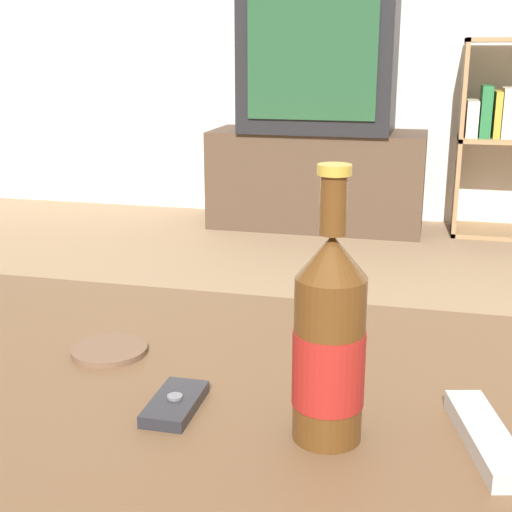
{
  "coord_description": "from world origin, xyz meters",
  "views": [
    {
      "loc": [
        0.26,
        -0.73,
        0.86
      ],
      "look_at": [
        0.02,
        0.22,
        0.57
      ],
      "focal_mm": 50.0,
      "sensor_mm": 36.0,
      "label": 1
    }
  ],
  "objects_px": {
    "bookshelf": "(507,131)",
    "cell_phone": "(177,404)",
    "television": "(320,59)",
    "beer_bottle": "(329,343)",
    "remote_control": "(485,437)",
    "tv_stand": "(317,179)"
  },
  "relations": [
    {
      "from": "television",
      "to": "cell_phone",
      "type": "height_order",
      "value": "television"
    },
    {
      "from": "tv_stand",
      "to": "remote_control",
      "type": "distance_m",
      "value": 2.88
    },
    {
      "from": "bookshelf",
      "to": "remote_control",
      "type": "bearing_deg",
      "value": -95.1
    },
    {
      "from": "television",
      "to": "bookshelf",
      "type": "height_order",
      "value": "television"
    },
    {
      "from": "cell_phone",
      "to": "bookshelf",
      "type": "bearing_deg",
      "value": 77.78
    },
    {
      "from": "tv_stand",
      "to": "television",
      "type": "relative_size",
      "value": 1.46
    },
    {
      "from": "beer_bottle",
      "to": "cell_phone",
      "type": "relative_size",
      "value": 2.83
    },
    {
      "from": "television",
      "to": "bookshelf",
      "type": "bearing_deg",
      "value": 4.34
    },
    {
      "from": "tv_stand",
      "to": "beer_bottle",
      "type": "distance_m",
      "value": 2.88
    },
    {
      "from": "television",
      "to": "beer_bottle",
      "type": "xyz_separation_m",
      "value": [
        0.47,
        -2.82,
        -0.24
      ]
    },
    {
      "from": "beer_bottle",
      "to": "remote_control",
      "type": "relative_size",
      "value": 1.65
    },
    {
      "from": "beer_bottle",
      "to": "remote_control",
      "type": "bearing_deg",
      "value": 7.39
    },
    {
      "from": "bookshelf",
      "to": "cell_phone",
      "type": "relative_size",
      "value": 9.1
    },
    {
      "from": "tv_stand",
      "to": "remote_control",
      "type": "bearing_deg",
      "value": -77.43
    },
    {
      "from": "bookshelf",
      "to": "cell_phone",
      "type": "xyz_separation_m",
      "value": [
        -0.58,
        -2.87,
        -0.01
      ]
    },
    {
      "from": "bookshelf",
      "to": "remote_control",
      "type": "height_order",
      "value": "bookshelf"
    },
    {
      "from": "tv_stand",
      "to": "beer_bottle",
      "type": "bearing_deg",
      "value": -80.62
    },
    {
      "from": "tv_stand",
      "to": "bookshelf",
      "type": "height_order",
      "value": "bookshelf"
    },
    {
      "from": "bookshelf",
      "to": "remote_control",
      "type": "relative_size",
      "value": 5.32
    },
    {
      "from": "television",
      "to": "beer_bottle",
      "type": "bearing_deg",
      "value": -80.61
    },
    {
      "from": "beer_bottle",
      "to": "remote_control",
      "type": "xyz_separation_m",
      "value": [
        0.16,
        0.02,
        -0.09
      ]
    },
    {
      "from": "cell_phone",
      "to": "remote_control",
      "type": "distance_m",
      "value": 0.33
    }
  ]
}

